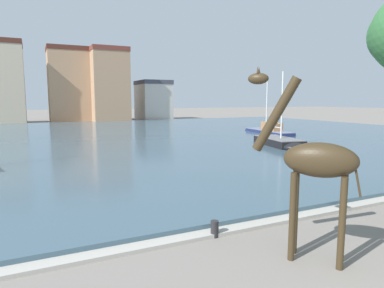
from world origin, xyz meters
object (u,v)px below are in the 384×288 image
at_px(giraffe_statue, 314,163).
at_px(sailboat_black, 282,144).
at_px(sailboat_navy, 266,131).
at_px(mooring_bollard, 215,229).

bearing_deg(giraffe_statue, sailboat_black, 51.74).
relative_size(sailboat_black, sailboat_navy, 0.72).
xyz_separation_m(giraffe_statue, sailboat_navy, (18.01, 24.94, -2.00)).
relative_size(sailboat_black, mooring_bollard, 12.66).
distance_m(giraffe_statue, sailboat_black, 19.98).
relative_size(giraffe_statue, sailboat_navy, 0.56).
xyz_separation_m(giraffe_statue, mooring_bollard, (-1.49, 2.29, -2.26)).
bearing_deg(sailboat_navy, mooring_bollard, -130.73).
xyz_separation_m(giraffe_statue, sailboat_black, (12.31, 15.61, -2.04)).
bearing_deg(mooring_bollard, sailboat_navy, 49.27).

